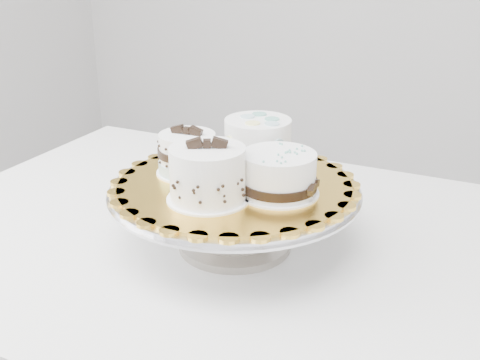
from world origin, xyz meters
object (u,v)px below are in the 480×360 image
at_px(cake_dots, 258,142).
at_px(cake_ribbon, 279,175).
at_px(cake_board, 235,184).
at_px(cake_swirl, 208,175).
at_px(cake_stand, 235,205).
at_px(cake_banded, 188,155).
at_px(table, 255,277).

height_order(cake_dots, cake_ribbon, cake_dots).
xyz_separation_m(cake_board, cake_swirl, (-0.00, -0.08, 0.04)).
bearing_deg(cake_ribbon, cake_dots, 123.38).
height_order(cake_stand, cake_board, cake_board).
xyz_separation_m(cake_swirl, cake_banded, (-0.08, 0.08, -0.01)).
distance_m(cake_swirl, cake_ribbon, 0.11).
relative_size(cake_stand, cake_banded, 3.87).
relative_size(cake_board, cake_swirl, 2.44).
bearing_deg(cake_ribbon, cake_stand, 166.51).
bearing_deg(cake_banded, cake_dots, 37.36).
xyz_separation_m(cake_swirl, cake_ribbon, (0.08, 0.07, -0.01)).
bearing_deg(table, cake_ribbon, -39.46).
xyz_separation_m(table, cake_dots, (-0.02, 0.04, 0.23)).
height_order(table, cake_swirl, cake_swirl).
distance_m(cake_stand, cake_board, 0.04).
distance_m(cake_stand, cake_dots, 0.12).
distance_m(table, cake_swirl, 0.25).
height_order(table, cake_dots, cake_dots).
relative_size(table, cake_ribbon, 9.67).
bearing_deg(cake_board, table, 65.08).
xyz_separation_m(table, cake_banded, (-0.10, -0.04, 0.22)).
height_order(cake_stand, cake_banded, cake_banded).
relative_size(cake_stand, cake_swirl, 2.65).
relative_size(table, cake_stand, 3.17).
bearing_deg(table, cake_swirl, -102.79).
xyz_separation_m(table, cake_stand, (-0.02, -0.04, 0.15)).
distance_m(cake_stand, cake_ribbon, 0.11).
xyz_separation_m(cake_board, cake_ribbon, (0.08, -0.01, 0.03)).
bearing_deg(cake_swirl, cake_stand, 57.84).
xyz_separation_m(cake_board, cake_banded, (-0.09, 0.00, 0.03)).
bearing_deg(cake_dots, table, -86.35).
distance_m(cake_board, cake_banded, 0.09).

